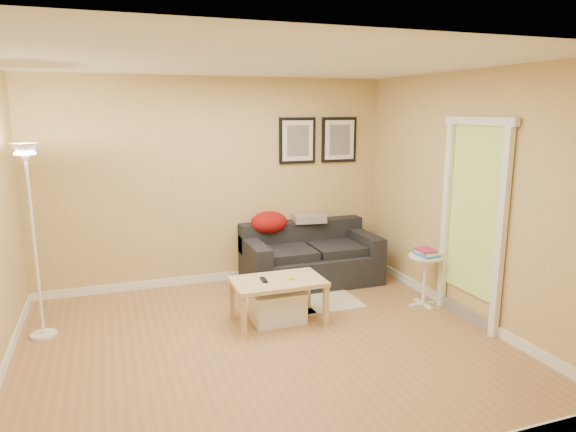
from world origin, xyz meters
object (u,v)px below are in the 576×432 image
Objects in this scene: book_stack at (427,252)px; side_table at (424,281)px; sofa at (311,254)px; floor_lamp at (35,248)px; coffee_table at (278,301)px; storage_bin at (278,306)px.

side_table is at bearing 75.12° from book_stack.
floor_lamp reaches higher than sofa.
coffee_table is at bearing 164.58° from book_stack.
floor_lamp is at bearing 172.07° from side_table.
floor_lamp is (-2.30, 0.46, 0.67)m from coffee_table.
sofa is at bearing 56.39° from coffee_table.
coffee_table reaches higher than storage_bin.
storage_bin is (-0.81, -1.05, -0.20)m from sofa.
book_stack reaches higher than side_table.
sofa is at bearing 52.55° from storage_bin.
book_stack is (0.91, -1.19, 0.26)m from sofa.
book_stack is at bearing -8.06° from floor_lamp.
sofa is 3.21m from floor_lamp.
book_stack is at bearing -52.48° from sofa.
floor_lamp is (-4.02, 0.56, 0.61)m from side_table.
side_table is at bearing -52.24° from sofa.
coffee_table is 1.60× the size of side_table.
floor_lamp is at bearing 160.11° from book_stack.
book_stack is (1.72, -0.14, 0.46)m from storage_bin.
floor_lamp reaches higher than coffee_table.
storage_bin is 2.17× the size of book_stack.
side_table is (1.72, -0.13, 0.12)m from storage_bin.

